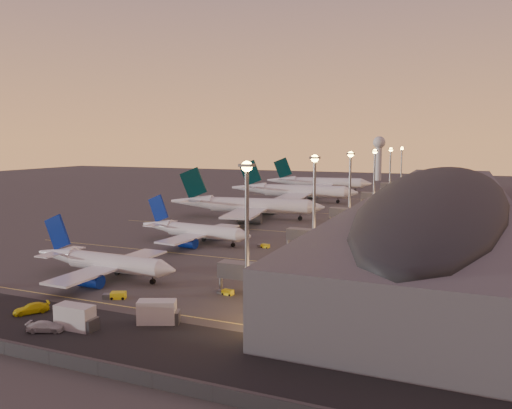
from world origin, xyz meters
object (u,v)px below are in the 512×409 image
object	(u,v)px
airliner_wide_near	(246,205)
baggage_tug_a	(115,296)
airliner_narrow_south	(103,262)
baggage_tug_d	(282,262)
baggage_tug_c	(264,246)
catering_truck_b	(159,313)
airliner_narrow_north	(194,231)
airliner_wide_far	(318,183)
radar_tower	(379,151)
baggage_tug_b	(226,292)
catering_truck_a	(77,318)
service_van_e	(46,327)
airliner_wide_mid	(293,191)
service_van_d	(31,308)

from	to	relation	value
airliner_wide_near	baggage_tug_a	distance (m)	99.49
airliner_narrow_south	baggage_tug_d	world-z (taller)	airliner_narrow_south
baggage_tug_c	catering_truck_b	bearing A→B (deg)	-75.19
airliner_narrow_north	baggage_tug_a	size ratio (longest dim) A/B	8.35
airliner_narrow_south	baggage_tug_d	bearing A→B (deg)	39.70
airliner_wide_far	radar_tower	bearing A→B (deg)	70.99
baggage_tug_b	catering_truck_a	world-z (taller)	catering_truck_a
airliner_wide_near	baggage_tug_c	xyz separation A→B (m)	(25.78, -45.80, -4.49)
baggage_tug_a	airliner_wide_near	bearing A→B (deg)	75.70
airliner_wide_near	service_van_e	bearing A→B (deg)	-90.36
baggage_tug_d	airliner_narrow_south	bearing A→B (deg)	-139.20
catering_truck_b	service_van_e	distance (m)	17.19
baggage_tug_a	catering_truck_a	distance (m)	15.26
airliner_wide_mid	catering_truck_b	size ratio (longest dim) A/B	8.76
airliner_narrow_north	airliner_wide_far	size ratio (longest dim) A/B	0.61
baggage_tug_c	baggage_tug_d	bearing A→B (deg)	-46.26
radar_tower	service_van_d	xyz separation A→B (m)	(-7.99, -314.02, -21.04)
airliner_wide_mid	airliner_wide_far	world-z (taller)	airliner_wide_mid
catering_truck_a	service_van_d	world-z (taller)	catering_truck_a
baggage_tug_b	service_van_e	bearing A→B (deg)	-115.71
service_van_d	baggage_tug_d	bearing A→B (deg)	96.17
airliner_wide_far	baggage_tug_b	distance (m)	201.27
catering_truck_b	airliner_wide_far	bearing A→B (deg)	75.95
service_van_e	baggage_tug_a	bearing A→B (deg)	-21.70
airliner_narrow_north	baggage_tug_a	distance (m)	52.39
baggage_tug_d	baggage_tug_c	bearing A→B (deg)	126.61
airliner_narrow_north	airliner_wide_near	distance (m)	47.33
airliner_wide_mid	service_van_d	distance (m)	167.20
airliner_narrow_south	service_van_d	world-z (taller)	airliner_narrow_south
airliner_wide_near	baggage_tug_b	size ratio (longest dim) A/B	17.98
airliner_narrow_south	airliner_wide_far	bearing A→B (deg)	93.32
baggage_tug_c	airliner_wide_mid	bearing A→B (deg)	113.48
radar_tower	airliner_narrow_south	bearing A→B (deg)	-92.28
radar_tower	baggage_tug_c	xyz separation A→B (m)	(8.99, -249.90, -21.41)
airliner_narrow_north	airliner_wide_near	xyz separation A→B (m)	(-4.68, 47.08, 1.50)
airliner_wide_mid	airliner_wide_far	xyz separation A→B (m)	(-2.33, 53.11, -0.10)
catering_truck_b	airliner_narrow_north	bearing A→B (deg)	91.68
airliner_wide_far	service_van_d	world-z (taller)	airliner_wide_far
airliner_wide_near	catering_truck_a	bearing A→B (deg)	-88.32
airliner_wide_near	service_van_e	world-z (taller)	airliner_wide_near
radar_tower	catering_truck_a	bearing A→B (deg)	-89.21
airliner_wide_far	service_van_e	distance (m)	226.27
radar_tower	baggage_tug_a	xyz separation A→B (m)	(0.09, -302.04, -21.30)
baggage_tug_a	service_van_e	xyz separation A→B (m)	(0.55, -17.31, 0.23)
airliner_wide_mid	catering_truck_b	world-z (taller)	airliner_wide_mid
airliner_wide_near	airliner_wide_far	distance (m)	110.12
airliner_wide_near	catering_truck_b	size ratio (longest dim) A/B	8.43
catering_truck_b	service_van_e	xyz separation A→B (m)	(-14.07, -9.83, -0.95)
airliner_wide_far	airliner_wide_mid	bearing A→B (deg)	-94.91
baggage_tug_a	catering_truck_a	bearing A→B (deg)	-97.80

